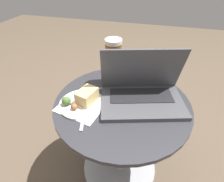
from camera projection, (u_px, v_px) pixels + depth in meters
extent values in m
plane|color=brown|center=(119.00, 165.00, 1.08)|extent=(6.00, 6.00, 0.00)
cylinder|color=#9E9EA3|center=(119.00, 165.00, 1.07)|extent=(0.43, 0.43, 0.01)
cylinder|color=#9E9EA3|center=(120.00, 139.00, 0.92)|extent=(0.08, 0.08, 0.49)
cylinder|color=#2D2D33|center=(122.00, 103.00, 0.77)|extent=(0.59, 0.59, 0.02)
cube|color=white|center=(79.00, 108.00, 0.73)|extent=(0.20, 0.16, 0.00)
cube|color=#47474C|center=(142.00, 102.00, 0.75)|extent=(0.40, 0.31, 0.02)
cube|color=black|center=(141.00, 95.00, 0.77)|extent=(0.29, 0.18, 0.00)
cube|color=#47474C|center=(142.00, 70.00, 0.74)|extent=(0.35, 0.16, 0.21)
cube|color=silver|center=(142.00, 70.00, 0.74)|extent=(0.32, 0.14, 0.19)
cylinder|color=brown|center=(113.00, 64.00, 0.82)|extent=(0.07, 0.07, 0.21)
cylinder|color=white|center=(113.00, 41.00, 0.75)|extent=(0.08, 0.08, 0.02)
cylinder|color=white|center=(82.00, 104.00, 0.75)|extent=(0.19, 0.19, 0.01)
cube|color=#DBB775|center=(87.00, 96.00, 0.74)|extent=(0.08, 0.10, 0.06)
sphere|color=#9E5B38|center=(74.00, 107.00, 0.70)|extent=(0.03, 0.03, 0.03)
sphere|color=#4C6B33|center=(66.00, 101.00, 0.72)|extent=(0.04, 0.04, 0.04)
cube|color=#B2B2B7|center=(83.00, 119.00, 0.68)|extent=(0.04, 0.12, 0.00)
cube|color=#B2B2B7|center=(86.00, 104.00, 0.75)|extent=(0.04, 0.06, 0.00)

